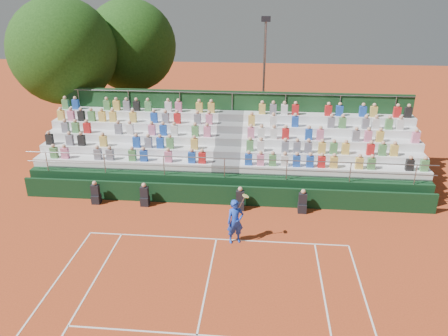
# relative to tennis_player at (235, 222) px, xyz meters

# --- Properties ---
(ground) EXTENTS (90.00, 90.00, 0.00)m
(ground) POSITION_rel_tennis_player_xyz_m (-0.80, 0.11, -0.96)
(ground) COLOR #B4431E
(ground) RESTS_ON ground
(courtside_wall) EXTENTS (20.00, 0.15, 1.00)m
(courtside_wall) POSITION_rel_tennis_player_xyz_m (-0.80, 3.31, -0.46)
(courtside_wall) COLOR black
(courtside_wall) RESTS_ON ground
(line_officials) EXTENTS (10.40, 0.40, 1.19)m
(line_officials) POSITION_rel_tennis_player_xyz_m (-2.16, 2.86, -0.49)
(line_officials) COLOR black
(line_officials) RESTS_ON ground
(grandstand) EXTENTS (20.00, 5.20, 4.40)m
(grandstand) POSITION_rel_tennis_player_xyz_m (-0.81, 6.55, 0.13)
(grandstand) COLOR black
(grandstand) RESTS_ON ground
(tennis_player) EXTENTS (0.94, 0.67, 2.22)m
(tennis_player) POSITION_rel_tennis_player_xyz_m (0.00, 0.00, 0.00)
(tennis_player) COLOR blue
(tennis_player) RESTS_ON ground
(tree_west) EXTENTS (6.49, 6.49, 9.39)m
(tree_west) POSITION_rel_tennis_player_xyz_m (-11.41, 10.80, 5.17)
(tree_west) COLOR #3A2715
(tree_west) RESTS_ON ground
(tree_east) EXTENTS (6.28, 6.28, 9.14)m
(tree_east) POSITION_rel_tennis_player_xyz_m (-8.38, 14.89, 5.02)
(tree_east) COLOR #3A2715
(tree_east) RESTS_ON ground
(floodlight_mast) EXTENTS (0.60, 0.25, 8.07)m
(floodlight_mast) POSITION_rel_tennis_player_xyz_m (0.93, 13.91, 3.75)
(floodlight_mast) COLOR gray
(floodlight_mast) RESTS_ON ground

